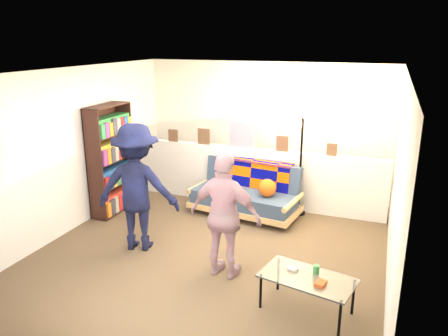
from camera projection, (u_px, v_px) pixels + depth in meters
name	position (u px, v px, depth m)	size (l,w,h in m)	color
ground	(214.00, 248.00, 6.05)	(5.00, 5.00, 0.00)	brown
room_shell	(226.00, 123.00, 5.98)	(4.60, 5.05, 2.45)	silver
half_wall_ledge	(253.00, 177.00, 7.51)	(4.45, 0.15, 1.00)	silver
ledge_decor	(240.00, 137.00, 7.38)	(2.97, 0.02, 0.45)	brown
futon_sofa	(247.00, 193.00, 7.14)	(1.85, 1.06, 0.76)	tan
bookshelf	(111.00, 163.00, 7.12)	(0.30, 0.89, 1.78)	black
coffee_table	(308.00, 279.00, 4.56)	(1.05, 0.72, 0.50)	black
floor_lamp	(303.00, 143.00, 6.91)	(0.35, 0.31, 1.68)	black
person_left	(137.00, 188.00, 5.85)	(1.12, 0.65, 1.74)	black
person_right	(225.00, 216.00, 5.16)	(0.91, 0.38, 1.55)	pink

